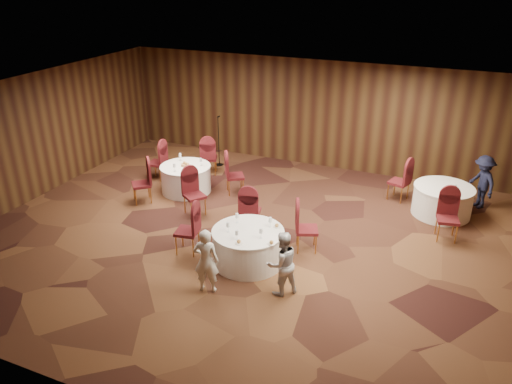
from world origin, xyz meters
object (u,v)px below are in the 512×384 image
at_px(table_left, 186,178).
at_px(table_main, 248,246).
at_px(mic_stand, 219,151).
at_px(man_c, 482,182).
at_px(woman_a, 206,261).
at_px(woman_b, 282,264).
at_px(table_right, 442,200).

bearing_deg(table_left, table_main, -40.80).
bearing_deg(table_main, mic_stand, 123.16).
height_order(table_main, table_left, same).
distance_m(table_main, table_left, 3.96).
relative_size(table_left, man_c, 0.98).
distance_m(table_left, woman_a, 4.66).
height_order(table_left, woman_b, woman_b).
xyz_separation_m(table_left, table_right, (6.51, 1.29, -0.00)).
distance_m(table_main, mic_stand, 5.59).
bearing_deg(table_right, mic_stand, 173.09).
distance_m(table_left, woman_b, 5.21).
bearing_deg(woman_a, man_c, -142.20).
relative_size(table_right, man_c, 1.04).
bearing_deg(mic_stand, woman_a, -65.02).
xyz_separation_m(table_main, woman_a, (-0.31, -1.21, 0.28)).
distance_m(table_right, man_c, 1.21).
xyz_separation_m(mic_stand, man_c, (7.41, 0.02, 0.24)).
relative_size(table_main, man_c, 1.08).
relative_size(table_right, woman_a, 1.10).
relative_size(table_main, table_right, 1.03).
xyz_separation_m(table_right, woman_a, (-3.83, -5.09, 0.28)).
distance_m(table_right, woman_a, 6.38).
height_order(table_left, man_c, man_c).
distance_m(table_main, man_c, 6.41).
xyz_separation_m(woman_a, woman_b, (1.33, 0.49, -0.01)).
bearing_deg(table_right, table_main, -132.12).
distance_m(table_main, woman_b, 1.27).
xyz_separation_m(table_right, man_c, (0.84, 0.81, 0.32)).
bearing_deg(mic_stand, table_main, -56.84).
bearing_deg(man_c, table_left, -108.51).
bearing_deg(woman_b, man_c, -168.26).
xyz_separation_m(table_main, mic_stand, (-3.06, 4.68, 0.08)).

